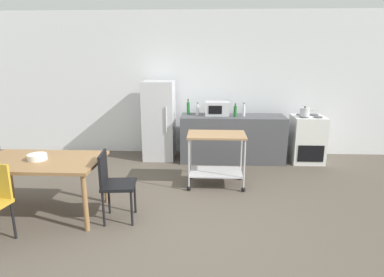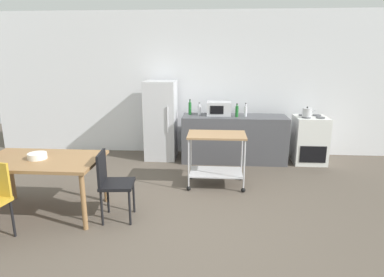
% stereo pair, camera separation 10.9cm
% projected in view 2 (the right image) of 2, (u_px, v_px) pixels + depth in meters
% --- Properties ---
extents(ground_plane, '(12.00, 12.00, 0.00)m').
position_uv_depth(ground_plane, '(171.00, 225.00, 4.05)').
color(ground_plane, brown).
extents(back_wall, '(8.40, 0.12, 2.90)m').
position_uv_depth(back_wall, '(190.00, 84.00, 6.78)').
color(back_wall, white).
rests_on(back_wall, ground_plane).
extents(kitchen_counter, '(2.00, 0.64, 0.90)m').
position_uv_depth(kitchen_counter, '(234.00, 139.00, 6.39)').
color(kitchen_counter, '#4C4C51').
rests_on(kitchen_counter, ground_plane).
extents(dining_table, '(1.50, 0.90, 0.75)m').
position_uv_depth(dining_table, '(41.00, 165.00, 4.21)').
color(dining_table, olive).
rests_on(dining_table, ground_plane).
extents(chair_black, '(0.44, 0.44, 0.89)m').
position_uv_depth(chair_black, '(112.00, 181.00, 4.08)').
color(chair_black, black).
rests_on(chair_black, ground_plane).
extents(stove_oven, '(0.60, 0.61, 0.92)m').
position_uv_depth(stove_oven, '(309.00, 140.00, 6.30)').
color(stove_oven, white).
rests_on(stove_oven, ground_plane).
extents(refrigerator, '(0.60, 0.63, 1.55)m').
position_uv_depth(refrigerator, '(161.00, 120.00, 6.51)').
color(refrigerator, silver).
rests_on(refrigerator, ground_plane).
extents(kitchen_cart, '(0.91, 0.57, 0.85)m').
position_uv_depth(kitchen_cart, '(216.00, 151.00, 5.14)').
color(kitchen_cart, '#A37A51').
rests_on(kitchen_cart, ground_plane).
extents(bottle_olive_oil, '(0.06, 0.06, 0.30)m').
position_uv_depth(bottle_olive_oil, '(190.00, 108.00, 6.40)').
color(bottle_olive_oil, '#1E6628').
rests_on(bottle_olive_oil, kitchen_counter).
extents(bottle_vinegar, '(0.06, 0.06, 0.25)m').
position_uv_depth(bottle_vinegar, '(199.00, 110.00, 6.34)').
color(bottle_vinegar, silver).
rests_on(bottle_vinegar, kitchen_counter).
extents(microwave, '(0.46, 0.35, 0.26)m').
position_uv_depth(microwave, '(219.00, 109.00, 6.34)').
color(microwave, silver).
rests_on(microwave, kitchen_counter).
extents(bottle_soda, '(0.06, 0.06, 0.25)m').
position_uv_depth(bottle_soda, '(237.00, 111.00, 6.16)').
color(bottle_soda, '#1E6628').
rests_on(bottle_soda, kitchen_counter).
extents(bottle_soy_sauce, '(0.06, 0.06, 0.26)m').
position_uv_depth(bottle_soy_sauce, '(245.00, 111.00, 6.22)').
color(bottle_soy_sauce, silver).
rests_on(bottle_soy_sauce, kitchen_counter).
extents(fruit_bowl, '(0.24, 0.24, 0.08)m').
position_uv_depth(fruit_bowl, '(37.00, 156.00, 4.18)').
color(fruit_bowl, white).
rests_on(fruit_bowl, dining_table).
extents(kettle, '(0.24, 0.17, 0.19)m').
position_uv_depth(kettle, '(307.00, 112.00, 6.08)').
color(kettle, silver).
rests_on(kettle, stove_oven).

